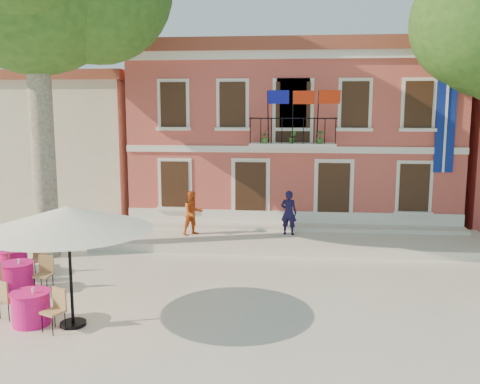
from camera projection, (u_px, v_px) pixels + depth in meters
name	position (u px, v px, depth m)	size (l,w,h in m)	color
ground	(219.00, 281.00, 15.25)	(90.00, 90.00, 0.00)	beige
main_building	(293.00, 132.00, 24.26)	(13.50, 9.59, 7.50)	#BF4845
neighbor_west	(60.00, 141.00, 26.51)	(9.40, 9.40, 6.40)	beige
terrace	(291.00, 240.00, 19.35)	(14.00, 3.40, 0.30)	silver
patio_umbrella	(68.00, 219.00, 11.76)	(3.72, 3.72, 2.76)	black
pedestrian_navy	(289.00, 213.00, 19.42)	(0.59, 0.39, 1.62)	#120F34
pedestrian_orange	(193.00, 213.00, 19.38)	(0.78, 0.61, 1.61)	#D05118
cafe_table_0	(13.00, 261.00, 15.74)	(1.69, 1.87, 0.95)	#ED166F
cafe_table_1	(31.00, 307.00, 12.15)	(1.91, 1.20, 0.95)	#ED166F
cafe_table_3	(17.00, 275.00, 14.41)	(1.64, 1.87, 0.95)	#ED166F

